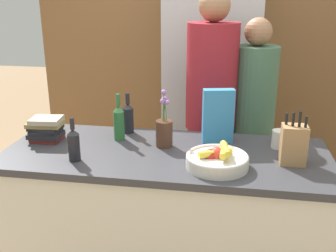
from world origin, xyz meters
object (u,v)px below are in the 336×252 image
at_px(refrigerator, 211,89).
at_px(person_in_blue, 252,118).
at_px(cereal_box, 218,116).
at_px(book_stack, 46,129).
at_px(bottle_wine, 119,122).
at_px(knife_block, 294,144).
at_px(bottle_oil, 128,117).
at_px(person_at_sink, 211,106).
at_px(coffee_mug, 280,139).
at_px(bottle_vinegar, 74,144).
at_px(flower_vase, 164,131).
at_px(fruit_bowl, 217,159).

relative_size(refrigerator, person_in_blue, 1.20).
bearing_deg(cereal_box, book_stack, -171.73).
xyz_separation_m(cereal_box, bottle_wine, (-0.58, -0.06, -0.05)).
bearing_deg(knife_block, bottle_oil, 161.76).
relative_size(book_stack, bottle_oil, 0.82).
xyz_separation_m(refrigerator, bottle_wine, (-0.47, -1.21, 0.07)).
xyz_separation_m(cereal_box, person_at_sink, (-0.07, 0.45, -0.07)).
relative_size(coffee_mug, book_stack, 0.61).
distance_m(coffee_mug, bottle_vinegar, 1.14).
bearing_deg(person_in_blue, flower_vase, -139.09).
relative_size(knife_block, bottle_vinegar, 1.22).
height_order(flower_vase, person_in_blue, person_in_blue).
bearing_deg(person_at_sink, coffee_mug, -73.40).
xyz_separation_m(fruit_bowl, bottle_wine, (-0.60, 0.30, 0.07)).
bearing_deg(cereal_box, bottle_oil, 172.85).
relative_size(bottle_oil, bottle_wine, 0.91).
distance_m(refrigerator, person_in_blue, 0.70).
xyz_separation_m(knife_block, coffee_mug, (-0.04, 0.21, -0.05)).
bearing_deg(fruit_bowl, cereal_box, 92.54).
distance_m(coffee_mug, book_stack, 1.36).
bearing_deg(book_stack, bottle_wine, 11.73).
xyz_separation_m(bottle_oil, bottle_vinegar, (-0.17, -0.47, -0.01)).
bearing_deg(bottle_wine, bottle_vinegar, -113.16).
distance_m(flower_vase, bottle_vinegar, 0.51).
relative_size(knife_block, person_in_blue, 0.18).
bearing_deg(flower_vase, fruit_bowl, -37.18).
distance_m(refrigerator, flower_vase, 1.29).
xyz_separation_m(knife_block, person_in_blue, (-0.17, 0.79, -0.12)).
relative_size(refrigerator, bottle_oil, 7.52).
distance_m(book_stack, bottle_wine, 0.43).
distance_m(fruit_bowl, bottle_vinegar, 0.74).
distance_m(bottle_vinegar, person_in_blue, 1.34).
bearing_deg(book_stack, cereal_box, 8.27).
bearing_deg(knife_block, flower_vase, 169.88).
xyz_separation_m(bottle_oil, bottle_wine, (-0.02, -0.13, 0.01)).
bearing_deg(book_stack, knife_block, -4.04).
height_order(fruit_bowl, knife_block, knife_block).
height_order(knife_block, person_in_blue, person_in_blue).
distance_m(fruit_bowl, bottle_oil, 0.72).
xyz_separation_m(fruit_bowl, flower_vase, (-0.31, 0.24, 0.05)).
bearing_deg(coffee_mug, bottle_oil, 173.34).
xyz_separation_m(flower_vase, bottle_vinegar, (-0.43, -0.28, -0.00)).
distance_m(cereal_box, coffee_mug, 0.37).
bearing_deg(flower_vase, coffee_mug, 7.38).
xyz_separation_m(coffee_mug, bottle_wine, (-0.93, -0.02, 0.06)).
relative_size(flower_vase, book_stack, 1.60).
relative_size(bottle_wine, person_at_sink, 0.16).
bearing_deg(bottle_oil, bottle_wine, -99.59).
bearing_deg(cereal_box, person_at_sink, 98.50).
xyz_separation_m(refrigerator, coffee_mug, (0.46, -1.19, 0.01)).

